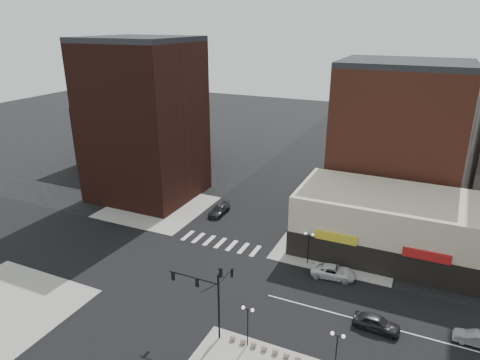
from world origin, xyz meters
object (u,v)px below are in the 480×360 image
at_px(street_lamp_se_a, 248,317).
at_px(white_suv, 333,272).
at_px(traffic_signal, 211,289).
at_px(street_lamp_ne, 309,240).
at_px(street_lamp_se_b, 337,343).
at_px(dark_sedan_east, 376,323).
at_px(silver_sedan, 476,338).
at_px(dark_sedan_north, 219,210).

distance_m(street_lamp_se_a, white_suv, 15.40).
xyz_separation_m(traffic_signal, street_lamp_se_a, (3.76, -0.17, -1.67)).
bearing_deg(street_lamp_ne, street_lamp_se_a, -93.58).
relative_size(street_lamp_se_b, dark_sedan_east, 0.94).
distance_m(street_lamp_se_b, silver_sedan, 14.49).
bearing_deg(silver_sedan, dark_sedan_north, -112.90).
distance_m(white_suv, dark_sedan_north, 22.20).
xyz_separation_m(street_lamp_se_b, silver_sedan, (11.03, 9.01, -2.65)).
xyz_separation_m(street_lamp_se_a, silver_sedan, (19.03, 9.01, -2.65)).
height_order(dark_sedan_east, silver_sedan, dark_sedan_east).
distance_m(traffic_signal, street_lamp_se_a, 4.12).
bearing_deg(dark_sedan_east, street_lamp_ne, 50.81).
bearing_deg(street_lamp_se_b, silver_sedan, 39.24).
bearing_deg(traffic_signal, street_lamp_se_a, -2.57).
xyz_separation_m(traffic_signal, dark_sedan_east, (14.14, 7.10, -4.21)).
relative_size(traffic_signal, dark_sedan_east, 1.75).
distance_m(silver_sedan, dark_sedan_north, 37.68).
bearing_deg(dark_sedan_north, silver_sedan, -24.45).
xyz_separation_m(street_lamp_ne, dark_sedan_east, (9.37, -8.73, -2.54)).
bearing_deg(dark_sedan_north, street_lamp_ne, -27.31).
xyz_separation_m(silver_sedan, dark_sedan_north, (-34.45, 15.27, 0.06)).
relative_size(traffic_signal, street_lamp_ne, 1.87).
xyz_separation_m(street_lamp_se_a, dark_sedan_north, (-15.42, 24.28, -2.59)).
height_order(traffic_signal, street_lamp_se_a, traffic_signal).
distance_m(street_lamp_se_a, dark_sedan_north, 28.88).
distance_m(traffic_signal, street_lamp_se_b, 11.88).
relative_size(traffic_signal, dark_sedan_north, 1.61).
relative_size(street_lamp_ne, dark_sedan_north, 0.86).
xyz_separation_m(street_lamp_se_b, dark_sedan_east, (2.37, 7.27, -2.54)).
relative_size(traffic_signal, silver_sedan, 2.00).
xyz_separation_m(traffic_signal, silver_sedan, (22.80, 8.84, -4.32)).
bearing_deg(street_lamp_se_b, white_suv, 103.52).
bearing_deg(silver_sedan, white_suv, -109.70).
relative_size(dark_sedan_east, silver_sedan, 1.14).
relative_size(street_lamp_se_b, dark_sedan_north, 0.86).
height_order(white_suv, dark_sedan_north, white_suv).
xyz_separation_m(traffic_signal, white_suv, (8.28, 14.33, -4.25)).
bearing_deg(street_lamp_se_a, dark_sedan_east, 35.02).
bearing_deg(street_lamp_ne, dark_sedan_north, 153.23).
xyz_separation_m(traffic_signal, dark_sedan_north, (-11.65, 24.11, -4.26)).
height_order(street_lamp_se_b, white_suv, street_lamp_se_b).
distance_m(street_lamp_ne, silver_sedan, 19.52).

